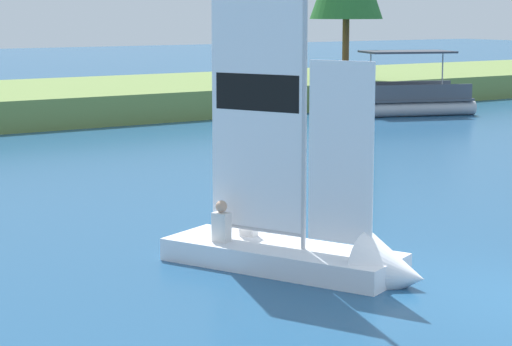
% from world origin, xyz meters
% --- Properties ---
extents(sailboat, '(3.04, 4.74, 6.79)m').
position_xyz_m(sailboat, '(-1.76, 3.11, 0.49)').
color(sailboat, white).
rests_on(sailboat, ground).
extents(pontoon_boat, '(5.76, 3.93, 2.62)m').
position_xyz_m(pontoon_boat, '(16.47, 21.14, 0.65)').
color(pontoon_boat, '#B2B2B7').
rests_on(pontoon_boat, ground).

